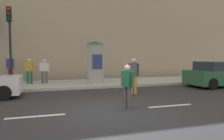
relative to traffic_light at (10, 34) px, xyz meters
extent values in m
plane|color=#2B2B2D|center=(3.76, -5.24, -2.99)|extent=(80.00, 80.00, 0.00)
cube|color=#B2ADA3|center=(3.76, 1.76, -2.92)|extent=(36.00, 4.00, 0.15)
cube|color=silver|center=(1.36, -5.24, -2.99)|extent=(1.80, 0.16, 0.01)
cube|color=silver|center=(6.16, -5.24, -2.99)|extent=(1.80, 0.16, 0.01)
cube|color=tan|center=(3.76, 6.76, 1.78)|extent=(36.00, 5.00, 9.55)
cylinder|color=black|center=(0.00, 0.11, -1.11)|extent=(0.12, 0.12, 3.46)
cube|color=black|center=(0.00, -0.07, 1.00)|extent=(0.24, 0.24, 0.75)
sphere|color=red|center=(0.00, -0.20, 1.23)|extent=(0.16, 0.16, 0.16)
sphere|color=#3C2906|center=(0.00, -0.20, 0.99)|extent=(0.16, 0.16, 0.16)
sphere|color=#07330F|center=(0.00, -0.20, 0.75)|extent=(0.16, 0.16, 0.16)
cylinder|color=#9E9B93|center=(4.82, 1.36, -1.59)|extent=(1.06, 1.06, 2.49)
cone|color=#334C33|center=(4.82, 1.36, -0.25)|extent=(1.17, 1.17, 0.20)
cube|color=navy|center=(4.82, 0.82, -1.47)|extent=(0.64, 0.02, 0.90)
cylinder|color=#B78C33|center=(5.94, -2.47, -2.54)|extent=(0.14, 0.14, 0.90)
cylinder|color=#B78C33|center=(5.78, -2.37, -2.54)|extent=(0.14, 0.14, 0.90)
cube|color=#4C4C51|center=(5.86, -2.42, -1.78)|extent=(0.45, 0.40, 0.63)
cylinder|color=#4C4C51|center=(6.06, -2.54, -1.78)|extent=(0.09, 0.09, 0.60)
cylinder|color=#4C4C51|center=(5.65, -2.30, -1.78)|extent=(0.09, 0.09, 0.60)
sphere|color=beige|center=(5.86, -2.42, -1.34)|extent=(0.24, 0.24, 0.24)
cube|color=maroon|center=(5.95, -2.26, -1.81)|extent=(0.32, 0.28, 0.36)
cylinder|color=#4C4C51|center=(4.41, -5.06, -2.59)|extent=(0.14, 0.14, 0.79)
cylinder|color=#4C4C51|center=(4.49, -5.25, -2.59)|extent=(0.14, 0.14, 0.79)
cube|color=#1E5938|center=(4.45, -5.15, -1.91)|extent=(0.38, 0.46, 0.56)
cylinder|color=#1E5938|center=(4.35, -4.93, -1.91)|extent=(0.09, 0.09, 0.53)
cylinder|color=#1E5938|center=(4.55, -5.38, -1.91)|extent=(0.09, 0.09, 0.53)
sphere|color=beige|center=(4.45, -5.15, -1.53)|extent=(0.22, 0.22, 0.22)
cylinder|color=#1E5938|center=(0.67, 2.09, -2.44)|extent=(0.14, 0.14, 0.80)
cylinder|color=#1E5938|center=(0.89, 2.04, -2.44)|extent=(0.14, 0.14, 0.80)
cube|color=#B78C33|center=(0.78, 2.06, -1.76)|extent=(0.49, 0.33, 0.56)
cylinder|color=#B78C33|center=(0.52, 2.12, -1.76)|extent=(0.09, 0.09, 0.54)
cylinder|color=#B78C33|center=(1.05, 2.00, -1.76)|extent=(0.09, 0.09, 0.54)
sphere|color=beige|center=(0.78, 2.06, -1.37)|extent=(0.22, 0.22, 0.22)
cylinder|color=maroon|center=(-0.36, 3.17, -2.39)|extent=(0.14, 0.14, 0.91)
cylinder|color=maroon|center=(-0.54, 3.30, -2.39)|extent=(0.14, 0.14, 0.91)
cube|color=navy|center=(-0.45, 3.23, -1.61)|extent=(0.50, 0.46, 0.64)
cylinder|color=navy|center=(-0.24, 3.07, -1.61)|extent=(0.09, 0.09, 0.61)
cylinder|color=navy|center=(-0.66, 3.39, -1.61)|extent=(0.09, 0.09, 0.61)
sphere|color=beige|center=(-0.45, 3.23, -1.16)|extent=(0.25, 0.25, 0.25)
cylinder|color=#4C4C51|center=(1.56, 2.06, -2.46)|extent=(0.14, 0.14, 0.77)
cylinder|color=#4C4C51|center=(1.79, 2.02, -2.46)|extent=(0.14, 0.14, 0.77)
cube|color=silver|center=(1.68, 2.04, -1.80)|extent=(0.51, 0.31, 0.54)
cylinder|color=silver|center=(1.40, 2.09, -1.80)|extent=(0.09, 0.09, 0.52)
cylinder|color=silver|center=(1.96, 1.99, -1.80)|extent=(0.09, 0.09, 0.52)
sphere|color=beige|center=(1.68, 2.04, -1.43)|extent=(0.21, 0.21, 0.21)
cube|color=navy|center=(1.71, 2.22, -1.83)|extent=(0.30, 0.20, 0.36)
cylinder|color=black|center=(-0.01, -2.24, -2.67)|extent=(0.64, 0.23, 0.64)
cylinder|color=black|center=(0.01, -0.62, -2.67)|extent=(0.64, 0.23, 0.64)
cube|color=#2D5938|center=(12.03, -1.56, -2.39)|extent=(4.35, 2.08, 0.84)
cube|color=#262D38|center=(11.82, -1.57, -1.71)|extent=(2.47, 1.80, 0.52)
cylinder|color=black|center=(10.58, -2.52, -2.67)|extent=(0.65, 0.25, 0.64)
cylinder|color=black|center=(10.50, -0.75, -2.67)|extent=(0.65, 0.25, 0.64)
camera|label=1|loc=(1.61, -12.31, -1.11)|focal=34.94mm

